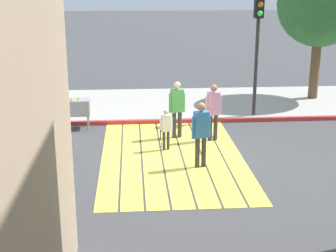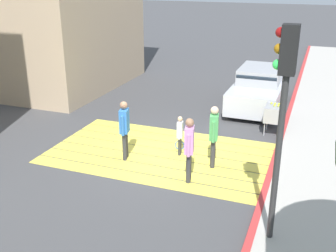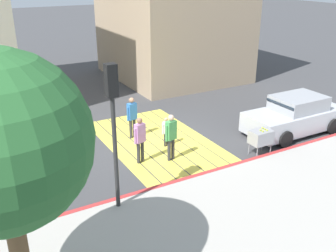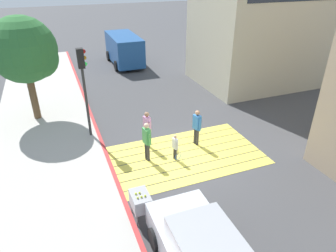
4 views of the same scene
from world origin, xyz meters
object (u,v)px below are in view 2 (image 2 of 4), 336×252
at_px(tennis_ball_cart, 274,113).
at_px(traffic_light_corner, 283,95).
at_px(pedestrian_adult_trailing, 124,126).
at_px(pedestrian_child_with_racket, 180,134).
at_px(pedestrian_adult_lead, 189,146).
at_px(car_parked_near_curb, 259,89).
at_px(pedestrian_adult_side, 214,132).

bearing_deg(tennis_ball_cart, traffic_light_corner, 96.55).
xyz_separation_m(pedestrian_adult_trailing, pedestrian_child_with_racket, (-1.37, -0.80, -0.34)).
height_order(traffic_light_corner, pedestrian_adult_lead, traffic_light_corner).
bearing_deg(car_parked_near_curb, pedestrian_adult_lead, 84.34).
bearing_deg(traffic_light_corner, pedestrian_adult_trailing, -29.33).
bearing_deg(pedestrian_adult_side, pedestrian_adult_lead, 71.23).
distance_m(traffic_light_corner, pedestrian_child_with_racket, 5.02).
bearing_deg(car_parked_near_curb, pedestrian_child_with_racket, 75.10).
bearing_deg(pedestrian_adult_side, pedestrian_child_with_racket, -20.71).
bearing_deg(pedestrian_adult_lead, pedestrian_child_with_racket, -62.89).
height_order(car_parked_near_curb, tennis_ball_cart, car_parked_near_curb).
height_order(car_parked_near_curb, traffic_light_corner, traffic_light_corner).
distance_m(car_parked_near_curb, traffic_light_corner, 9.01).
bearing_deg(pedestrian_adult_trailing, traffic_light_corner, 150.67).
height_order(pedestrian_adult_trailing, pedestrian_child_with_racket, pedestrian_adult_trailing).
relative_size(traffic_light_corner, pedestrian_child_with_racket, 3.57).
bearing_deg(tennis_ball_cart, pedestrian_adult_trailing, 43.25).
bearing_deg(traffic_light_corner, pedestrian_adult_side, -56.18).
height_order(pedestrian_adult_lead, pedestrian_child_with_racket, pedestrian_adult_lead).
bearing_deg(tennis_ball_cart, car_parked_near_curb, -71.25).
relative_size(car_parked_near_curb, pedestrian_adult_trailing, 2.52).
bearing_deg(pedestrian_child_with_racket, pedestrian_adult_trailing, 30.23).
relative_size(car_parked_near_curb, traffic_light_corner, 1.02).
bearing_deg(pedestrian_adult_trailing, car_parked_near_curb, -114.46).
xyz_separation_m(tennis_ball_cart, pedestrian_adult_lead, (1.57, 4.12, 0.30)).
distance_m(car_parked_near_curb, pedestrian_adult_trailing, 6.72).
relative_size(pedestrian_adult_lead, pedestrian_adult_side, 0.99).
relative_size(car_parked_near_curb, pedestrian_adult_lead, 2.52).
xyz_separation_m(pedestrian_adult_trailing, pedestrian_adult_side, (-2.46, -0.38, 0.02)).
height_order(tennis_ball_cart, pedestrian_adult_side, pedestrian_adult_side).
distance_m(car_parked_near_curb, tennis_ball_cart, 2.80).
distance_m(traffic_light_corner, pedestrian_adult_lead, 3.53).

